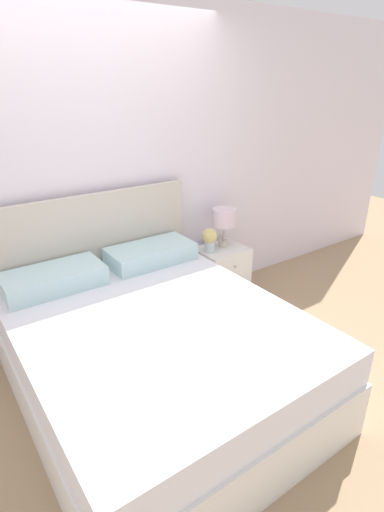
{
  "coord_description": "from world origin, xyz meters",
  "views": [
    {
      "loc": [
        -1.06,
        -2.9,
        1.96
      ],
      "look_at": [
        0.59,
        -0.56,
        0.72
      ],
      "focal_mm": 28.0,
      "sensor_mm": 36.0,
      "label": 1
    }
  ],
  "objects_px": {
    "nightstand": "(221,273)",
    "flower_vase": "(210,239)",
    "table_lamp": "(224,219)",
    "bed": "(153,348)"
  },
  "relations": [
    {
      "from": "nightstand",
      "to": "table_lamp",
      "type": "bearing_deg",
      "value": 42.4
    },
    {
      "from": "bed",
      "to": "nightstand",
      "type": "xyz_separation_m",
      "value": [
        1.19,
        0.73,
        -0.07
      ]
    },
    {
      "from": "bed",
      "to": "nightstand",
      "type": "distance_m",
      "value": 1.4
    },
    {
      "from": "nightstand",
      "to": "flower_vase",
      "type": "xyz_separation_m",
      "value": [
        -0.15,
        0.01,
        0.39
      ]
    },
    {
      "from": "table_lamp",
      "to": "flower_vase",
      "type": "xyz_separation_m",
      "value": [
        -0.2,
        -0.04,
        -0.14
      ]
    },
    {
      "from": "nightstand",
      "to": "table_lamp",
      "type": "xyz_separation_m",
      "value": [
        0.05,
        0.05,
        0.53
      ]
    },
    {
      "from": "nightstand",
      "to": "table_lamp",
      "type": "height_order",
      "value": "table_lamp"
    },
    {
      "from": "nightstand",
      "to": "flower_vase",
      "type": "height_order",
      "value": "flower_vase"
    },
    {
      "from": "bed",
      "to": "table_lamp",
      "type": "xyz_separation_m",
      "value": [
        1.24,
        0.78,
        0.47
      ]
    },
    {
      "from": "table_lamp",
      "to": "nightstand",
      "type": "bearing_deg",
      "value": -137.6
    }
  ]
}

